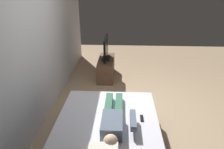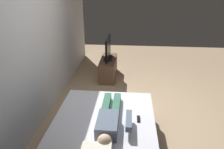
{
  "view_description": "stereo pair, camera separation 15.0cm",
  "coord_description": "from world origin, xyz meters",
  "px_view_note": "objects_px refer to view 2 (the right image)",
  "views": [
    {
      "loc": [
        -3.39,
        0.1,
        2.37
      ],
      "look_at": [
        0.45,
        0.29,
        0.69
      ],
      "focal_mm": 34.15,
      "sensor_mm": 36.0,
      "label": 1
    },
    {
      "loc": [
        -3.38,
        -0.05,
        2.37
      ],
      "look_at": [
        0.45,
        0.29,
        0.69
      ],
      "focal_mm": 34.15,
      "sensor_mm": 36.0,
      "label": 2
    }
  ],
  "objects_px": {
    "bed": "(103,141)",
    "remote": "(138,119)",
    "tv_stand": "(108,68)",
    "tv": "(108,49)",
    "person": "(110,119)"
  },
  "relations": [
    {
      "from": "bed",
      "to": "person",
      "type": "bearing_deg",
      "value": -72.71
    },
    {
      "from": "person",
      "to": "tv",
      "type": "height_order",
      "value": "tv"
    },
    {
      "from": "tv_stand",
      "to": "bed",
      "type": "bearing_deg",
      "value": -175.39
    },
    {
      "from": "bed",
      "to": "remote",
      "type": "distance_m",
      "value": 0.6
    },
    {
      "from": "bed",
      "to": "tv_stand",
      "type": "xyz_separation_m",
      "value": [
        2.85,
        0.23,
        -0.01
      ]
    },
    {
      "from": "bed",
      "to": "person",
      "type": "relative_size",
      "value": 1.63
    },
    {
      "from": "remote",
      "to": "person",
      "type": "bearing_deg",
      "value": 110.47
    },
    {
      "from": "remote",
      "to": "tv",
      "type": "height_order",
      "value": "tv"
    },
    {
      "from": "tv_stand",
      "to": "tv",
      "type": "bearing_deg",
      "value": 0.0
    },
    {
      "from": "remote",
      "to": "tv_stand",
      "type": "distance_m",
      "value": 2.78
    },
    {
      "from": "person",
      "to": "remote",
      "type": "height_order",
      "value": "person"
    },
    {
      "from": "bed",
      "to": "person",
      "type": "xyz_separation_m",
      "value": [
        0.03,
        -0.09,
        0.36
      ]
    },
    {
      "from": "bed",
      "to": "tv",
      "type": "bearing_deg",
      "value": 4.61
    },
    {
      "from": "tv_stand",
      "to": "tv",
      "type": "height_order",
      "value": "tv"
    },
    {
      "from": "bed",
      "to": "person",
      "type": "distance_m",
      "value": 0.37
    }
  ]
}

